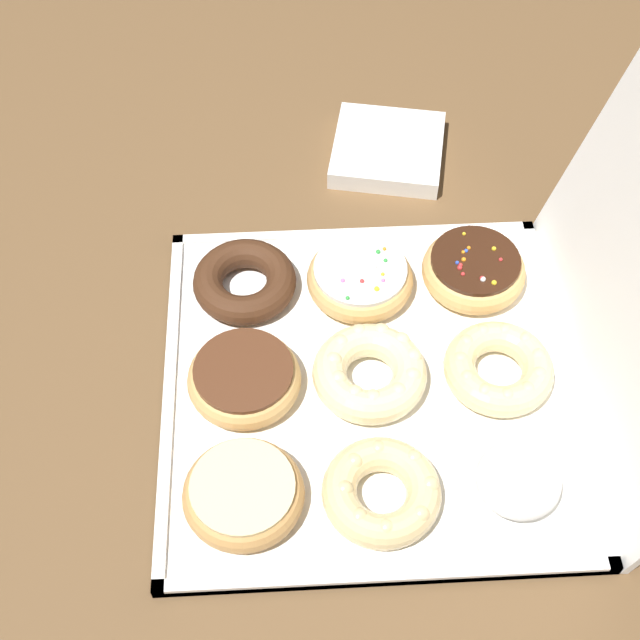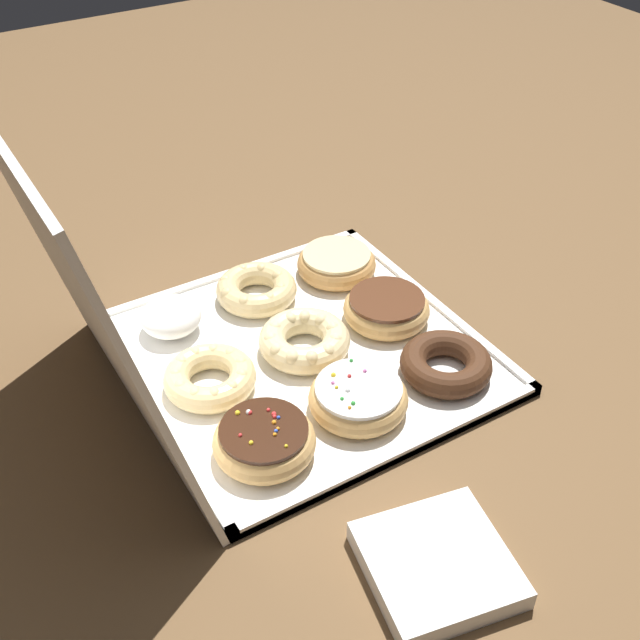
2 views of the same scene
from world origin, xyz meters
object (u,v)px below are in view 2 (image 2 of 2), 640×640
Objects in this scene: chocolate_frosted_donut_1 at (387,309)px; glazed_ring_donut_2 at (337,263)px; cruller_donut_7 at (210,377)px; powdered_filled_donut_8 at (171,317)px; chocolate_cake_ring_donut_0 at (446,364)px; sprinkle_donut_6 at (264,440)px; sprinkle_donut_3 at (358,397)px; cruller_donut_5 at (254,290)px; napkin_stack at (437,565)px; donut_box at (305,354)px; cruller_donut_4 at (303,342)px.

chocolate_frosted_donut_1 reaches higher than glazed_ring_donut_2.
powdered_filled_donut_8 is at bearing -1.99° from cruller_donut_7.
glazed_ring_donut_2 reaches higher than chocolate_cake_ring_donut_0.
cruller_donut_7 is at bearing 2.68° from sprinkle_donut_6.
glazed_ring_donut_2 is (0.26, -0.00, 0.00)m from chocolate_cake_ring_donut_0.
cruller_donut_7 is (0.13, 0.26, 0.00)m from chocolate_cake_ring_donut_0.
cruller_donut_7 is 1.41× the size of powdered_filled_donut_8.
sprinkle_donut_3 is (0.00, 0.13, 0.00)m from chocolate_cake_ring_donut_0.
sprinkle_donut_3 is at bearing -179.12° from cruller_donut_5.
glazed_ring_donut_2 is 0.26m from powdered_filled_donut_8.
glazed_ring_donut_2 is at bearing -90.39° from powdered_filled_donut_8.
powdered_filled_donut_8 reaches higher than cruller_donut_5.
chocolate_cake_ring_donut_0 is 0.29m from napkin_stack.
cruller_donut_5 is (0.26, 0.00, -0.00)m from sprinkle_donut_3.
glazed_ring_donut_2 is at bearing -45.34° from donut_box.
chocolate_frosted_donut_1 is at bearing -117.01° from powdered_filled_donut_8.
cruller_donut_4 is (0.13, 0.13, 0.00)m from chocolate_cake_ring_donut_0.
sprinkle_donut_6 reaches higher than sprinkle_donut_3.
napkin_stack is (-0.22, 0.18, -0.01)m from chocolate_cake_ring_donut_0.
donut_box is at bearing -178.09° from cruller_donut_5.
chocolate_frosted_donut_1 is (-0.00, -0.13, 0.02)m from donut_box.
cruller_donut_5 is at bearing 88.04° from glazed_ring_donut_2.
chocolate_frosted_donut_1 is 0.26m from cruller_donut_7.
chocolate_cake_ring_donut_0 reaches higher than donut_box.
cruller_donut_7 reaches higher than donut_box.
napkin_stack is at bearing 152.23° from chocolate_frosted_donut_1.
powdered_filled_donut_8 reaches higher than sprinkle_donut_6.
cruller_donut_5 is (0.13, 0.00, 0.02)m from donut_box.
cruller_donut_4 is 0.14m from cruller_donut_5.
donut_box is at bearing -8.78° from napkin_stack.
sprinkle_donut_3 is at bearing 88.28° from chocolate_cake_ring_donut_0.
sprinkle_donut_6 is 1.02× the size of cruller_donut_7.
sprinkle_donut_3 is (-0.12, 0.13, 0.00)m from chocolate_frosted_donut_1.
glazed_ring_donut_2 is 1.00× the size of sprinkle_donut_6.
sprinkle_donut_6 reaches higher than chocolate_frosted_donut_1.
cruller_donut_4 is 0.18m from powdered_filled_donut_8.
cruller_donut_7 is (-0.00, 0.13, 0.02)m from donut_box.
donut_box is 0.18m from sprinkle_donut_6.
chocolate_frosted_donut_1 is 1.01× the size of sprinkle_donut_6.
cruller_donut_5 is at bearing 26.86° from chocolate_cake_ring_donut_0.
donut_box is 3.69× the size of glazed_ring_donut_2.
cruller_donut_4 is at bearing -136.94° from powdered_filled_donut_8.
chocolate_frosted_donut_1 is 0.29m from powdered_filled_donut_8.
glazed_ring_donut_2 is 0.97× the size of sprinkle_donut_3.
napkin_stack is (-0.35, -0.08, -0.02)m from cruller_donut_7.
sprinkle_donut_6 reaches higher than cruller_donut_4.
powdered_filled_donut_8 is (0.13, -0.00, 0.00)m from cruller_donut_7.
donut_box is at bearing 89.19° from chocolate_frosted_donut_1.
powdered_filled_donut_8 is (0.13, 0.26, 0.00)m from chocolate_frosted_donut_1.
donut_box is 0.19m from powdered_filled_donut_8.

